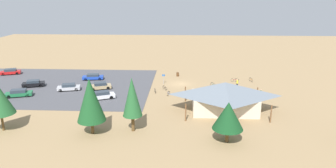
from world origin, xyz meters
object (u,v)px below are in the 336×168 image
bike_pavilion (225,95)px  pine_center (228,116)px  trash_bin (178,74)px  visitor_crossing_yard (237,83)px  car_red_second_row (11,72)px  car_green_end_stall (19,93)px  pine_east (132,97)px  bicycle_red_yard_right (235,80)px  bicycle_green_near_sign (245,91)px  car_white_back_corner (102,95)px  bicycle_orange_lone_east (251,80)px  bicycle_teal_near_porch (213,85)px  car_tan_near_entry (100,86)px  car_blue_mid_lot (93,77)px  bicycle_white_edge_south (229,88)px  bicycle_yellow_back_row (221,86)px  bicycle_black_mid_cluster (165,88)px  bicycle_blue_lone_west (168,93)px  car_silver_inner_stall (69,87)px  lot_sign (164,78)px  visitor_near_lot (261,94)px  car_black_by_curb (33,83)px  pine_far_west (90,100)px  bicycle_silver_trailside (155,91)px

bike_pavilion → pine_center: size_ratio=2.39×
trash_bin → visitor_crossing_yard: visitor_crossing_yard is taller
car_red_second_row → car_green_end_stall: 18.88m
car_red_second_row → car_green_end_stall: (-10.36, 15.79, 0.00)m
pine_east → car_red_second_row: 45.08m
bicycle_red_yard_right → bicycle_green_near_sign: (-0.82, 7.34, -0.02)m
car_white_back_corner → bicycle_orange_lone_east: bearing=-155.9°
trash_bin → bicycle_teal_near_porch: bearing=133.1°
bicycle_orange_lone_east → car_tan_near_entry: bearing=13.1°
car_red_second_row → car_tan_near_entry: size_ratio=1.03×
bicycle_green_near_sign → car_blue_mid_lot: bearing=-13.1°
car_white_back_corner → trash_bin: bearing=-128.8°
pine_east → bicycle_red_yard_right: (-18.19, -25.64, -4.58)m
bicycle_orange_lone_east → visitor_crossing_yard: (3.75, 4.58, 0.54)m
bicycle_white_edge_south → car_green_end_stall: 40.25m
bicycle_yellow_back_row → bicycle_green_near_sign: (-4.31, 2.48, -0.00)m
bicycle_black_mid_cluster → car_red_second_row: size_ratio=0.30×
car_white_back_corner → car_green_end_stall: car_white_back_corner is taller
bicycle_blue_lone_west → bicycle_green_near_sign: 15.01m
bicycle_red_yard_right → bicycle_orange_lone_east: 3.64m
pine_center → car_silver_inner_stall: (28.30, -20.49, -2.92)m
pine_east → bicycle_red_yard_right: pine_east is taller
pine_center → car_white_back_corner: 25.96m
bicycle_yellow_back_row → car_silver_inner_stall: 30.51m
lot_sign → bicycle_red_yard_right: bearing=-171.4°
bicycle_teal_near_porch → visitor_near_lot: 10.63m
car_white_back_corner → car_black_by_curb: (16.01, -6.94, -0.02)m
visitor_near_lot → bicycle_black_mid_cluster: bearing=-13.9°
bicycle_teal_near_porch → car_blue_mid_lot: bearing=-8.6°
car_black_by_curb → pine_center: bearing=148.2°
pine_far_west → bicycle_blue_lone_west: 19.98m
pine_center → bicycle_yellow_back_row: pine_center is taller
lot_sign → car_red_second_row: 37.25m
bicycle_black_mid_cluster → car_blue_mid_lot: bearing=-21.7°
visitor_near_lot → car_tan_near_entry: bearing=-7.5°
pine_far_west → car_white_back_corner: bearing=-80.3°
bicycle_silver_trailside → visitor_crossing_yard: size_ratio=0.93×
trash_bin → bicycle_blue_lone_west: trash_bin is taller
bicycle_red_yard_right → bicycle_orange_lone_east: bicycle_red_yard_right is taller
trash_bin → car_red_second_row: size_ratio=0.19×
bicycle_teal_near_porch → car_silver_inner_stall: (28.84, 4.01, 0.33)m
bicycle_white_edge_south → bicycle_green_near_sign: 3.18m
bicycle_green_near_sign → car_blue_mid_lot: car_blue_mid_lot is taller
pine_center → car_green_end_stall: 39.83m
pine_east → bicycle_black_mid_cluster: pine_east is taller
trash_bin → pine_center: size_ratio=0.16×
bicycle_blue_lone_west → visitor_crossing_yard: size_ratio=0.93×
bicycle_blue_lone_west → bicycle_yellow_back_row: 11.60m
bicycle_white_edge_south → car_red_second_row: (50.12, -9.63, 0.38)m
car_white_back_corner → visitor_near_lot: size_ratio=2.90×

